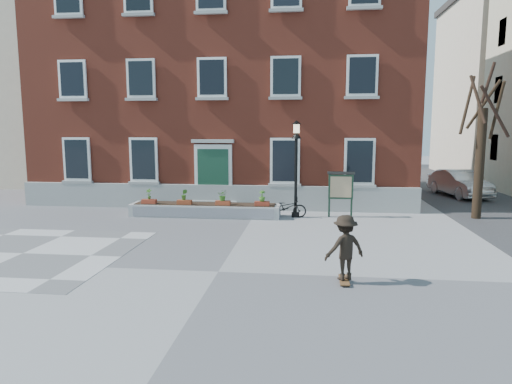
# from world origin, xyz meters

# --- Properties ---
(ground) EXTENTS (100.00, 100.00, 0.00)m
(ground) POSITION_xyz_m (0.00, 0.00, 0.00)
(ground) COLOR gray
(ground) RESTS_ON ground
(checker_patch) EXTENTS (6.00, 6.00, 0.01)m
(checker_patch) POSITION_xyz_m (-6.00, 1.00, 0.01)
(checker_patch) COLOR slate
(checker_patch) RESTS_ON ground
(distant_building) EXTENTS (10.00, 12.00, 13.00)m
(distant_building) POSITION_xyz_m (-18.00, 20.00, 6.50)
(distant_building) COLOR beige
(distant_building) RESTS_ON ground
(bicycle) EXTENTS (1.61, 0.60, 0.84)m
(bicycle) POSITION_xyz_m (1.37, 7.33, 0.42)
(bicycle) COLOR black
(bicycle) RESTS_ON ground
(parked_car) EXTENTS (2.42, 4.52, 1.42)m
(parked_car) POSITION_xyz_m (10.21, 14.12, 0.71)
(parked_car) COLOR silver
(parked_car) RESTS_ON ground
(brick_building) EXTENTS (18.40, 10.85, 12.60)m
(brick_building) POSITION_xyz_m (-2.00, 13.98, 6.30)
(brick_building) COLOR #983C29
(brick_building) RESTS_ON ground
(planter_assembly) EXTENTS (6.20, 1.12, 1.15)m
(planter_assembly) POSITION_xyz_m (-1.99, 7.18, 0.31)
(planter_assembly) COLOR #B5B5B0
(planter_assembly) RESTS_ON ground
(bare_tree) EXTENTS (1.83, 1.83, 6.16)m
(bare_tree) POSITION_xyz_m (9.01, 8.01, 2.79)
(bare_tree) COLOR black
(bare_tree) RESTS_ON ground
(lamp_post) EXTENTS (0.40, 0.40, 3.93)m
(lamp_post) POSITION_xyz_m (1.73, 7.43, 2.54)
(lamp_post) COLOR black
(lamp_post) RESTS_ON ground
(notice_board) EXTENTS (1.10, 0.16, 1.87)m
(notice_board) POSITION_xyz_m (3.55, 7.65, 1.26)
(notice_board) COLOR #183121
(notice_board) RESTS_ON ground
(skateboarder) EXTENTS (1.15, 0.95, 1.63)m
(skateboarder) POSITION_xyz_m (3.12, -0.44, 0.85)
(skateboarder) COLOR brown
(skateboarder) RESTS_ON ground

